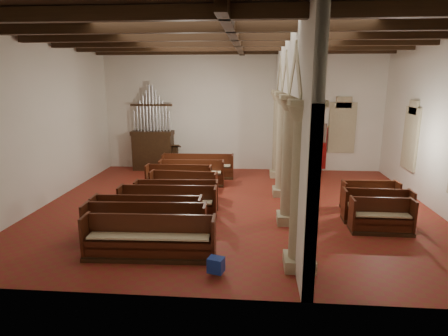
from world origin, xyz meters
TOP-DOWN VIEW (x-y plane):
  - floor at (0.00, 0.00)m, footprint 14.00×14.00m
  - ceiling at (0.00, 0.00)m, footprint 14.00×14.00m
  - wall_back at (0.00, 6.00)m, footprint 14.00×0.02m
  - wall_front at (0.00, -6.00)m, footprint 14.00×0.02m
  - wall_left at (-7.00, 0.00)m, footprint 0.02×12.00m
  - wall_right at (7.00, 0.00)m, footprint 0.02×12.00m
  - ceiling_beams at (0.00, 0.00)m, footprint 13.80×11.80m
  - arcade at (1.80, 0.00)m, footprint 0.90×11.90m
  - window_right_b at (6.98, 2.50)m, footprint 0.03×1.00m
  - window_back at (5.00, 5.98)m, footprint 1.00×0.03m
  - pipe_organ at (-4.50, 5.50)m, footprint 2.10×0.85m
  - lectern at (-3.35, 5.49)m, footprint 0.59×0.60m
  - dossal_curtain at (3.50, 5.92)m, footprint 1.80×0.07m
  - processional_banner at (3.87, 5.49)m, footprint 0.61×0.77m
  - hymnal_box_a at (-0.19, -5.06)m, footprint 0.43×0.38m
  - hymnal_box_b at (-1.12, -2.34)m, footprint 0.38×0.35m
  - hymnal_box_c at (-1.51, 0.13)m, footprint 0.37×0.32m
  - tube_heater_a at (-2.68, -3.78)m, footprint 1.15×0.26m
  - tube_heater_b at (-1.55, -4.13)m, footprint 1.06×0.11m
  - nave_pew_0 at (-1.99, -4.26)m, footprint 3.42×0.87m
  - nave_pew_1 at (-2.36, -3.37)m, footprint 3.46×0.95m
  - nave_pew_2 at (-2.54, -2.54)m, footprint 3.33×0.86m
  - nave_pew_3 at (-2.16, -1.43)m, footprint 3.24×0.86m
  - nave_pew_4 at (-2.10, -0.32)m, footprint 3.02×0.86m
  - nave_pew_5 at (-2.07, 0.86)m, footprint 2.66×0.83m
  - nave_pew_6 at (-2.46, 1.87)m, footprint 2.73×0.72m
  - nave_pew_7 at (-2.05, 2.68)m, footprint 2.84×0.85m
  - nave_pew_8 at (-1.97, 4.01)m, footprint 3.36×0.87m
  - aisle_pew_0 at (4.51, -2.06)m, footprint 1.82×0.71m
  - aisle_pew_1 at (4.65, -1.17)m, footprint 2.16×0.76m
  - aisle_pew_2 at (4.77, 0.01)m, footprint 1.96×0.79m

SIDE VIEW (x-z plane):
  - floor at x=0.00m, z-range 0.00..0.00m
  - tube_heater_a at x=-2.68m, z-range 0.10..0.22m
  - tube_heater_b at x=-1.55m, z-range 0.11..0.21m
  - hymnal_box_b at x=-1.12m, z-range 0.10..0.40m
  - hymnal_box_c at x=-1.51m, z-range 0.10..0.43m
  - hymnal_box_a at x=-0.19m, z-range 0.10..0.46m
  - nave_pew_4 at x=-2.10m, z-range -0.17..0.83m
  - nave_pew_5 at x=-2.07m, z-range -0.17..0.86m
  - aisle_pew_2 at x=4.77m, z-range -0.17..0.86m
  - nave_pew_6 at x=-2.46m, z-range -0.18..0.88m
  - aisle_pew_0 at x=4.51m, z-range -0.17..0.88m
  - nave_pew_2 at x=-2.54m, z-range -0.19..0.90m
  - aisle_pew_1 at x=4.65m, z-range -0.18..0.89m
  - nave_pew_3 at x=-2.16m, z-range -0.19..0.91m
  - nave_pew_7 at x=-2.05m, z-range -0.19..0.92m
  - nave_pew_0 at x=-1.99m, z-range -0.19..0.93m
  - nave_pew_8 at x=-1.97m, z-range -0.19..0.93m
  - nave_pew_1 at x=-2.36m, z-range -0.19..0.94m
  - lectern at x=-3.35m, z-range -0.12..1.25m
  - processional_banner at x=3.87m, z-range -0.49..2.16m
  - dossal_curtain at x=3.50m, z-range 0.08..2.25m
  - pipe_organ at x=-4.50m, z-range -0.83..3.57m
  - window_right_b at x=6.98m, z-range 1.10..3.30m
  - window_back at x=5.00m, z-range 1.10..3.30m
  - wall_back at x=0.00m, z-range 0.00..6.00m
  - wall_front at x=0.00m, z-range 0.00..6.00m
  - wall_left at x=-7.00m, z-range 0.00..6.00m
  - wall_right at x=7.00m, z-range 0.00..6.00m
  - arcade at x=1.80m, z-range 0.56..6.56m
  - ceiling_beams at x=0.00m, z-range 5.67..5.97m
  - ceiling at x=0.00m, z-range 6.00..6.00m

